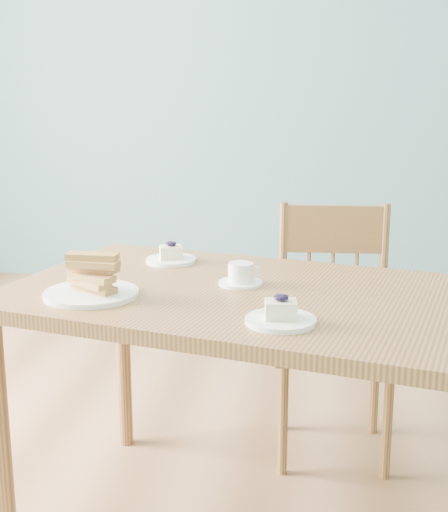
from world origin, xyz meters
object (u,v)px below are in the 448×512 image
object	(u,v)px
dining_table	(261,318)
dining_chair	(333,330)
cheesecake_plate_far	(171,257)
coffee_cup	(241,275)
biscotti_plate	(91,282)
cheesecake_plate_near	(281,316)

from	to	relation	value
dining_table	dining_chair	xyz separation A→B (m)	(0.20, 0.53, -0.21)
cheesecake_plate_far	coffee_cup	distance (m)	0.33
dining_chair	coffee_cup	xyz separation A→B (m)	(-0.26, -0.46, 0.30)
dining_chair	biscotti_plate	world-z (taller)	dining_chair
dining_chair	cheesecake_plate_near	world-z (taller)	dining_chair
cheesecake_plate_far	biscotti_plate	size ratio (longest dim) A/B	0.64
cheesecake_plate_near	coffee_cup	size ratio (longest dim) A/B	1.36
dining_table	cheesecake_plate_far	world-z (taller)	cheesecake_plate_far
cheesecake_plate_near	biscotti_plate	world-z (taller)	biscotti_plate
cheesecake_plate_near	biscotti_plate	xyz separation A→B (m)	(-0.49, 0.15, 0.02)
dining_chair	cheesecake_plate_near	size ratio (longest dim) A/B	5.21
dining_table	dining_chair	size ratio (longest dim) A/B	1.74
cheesecake_plate_near	cheesecake_plate_far	world-z (taller)	cheesecake_plate_near
cheesecake_plate_far	dining_chair	bearing A→B (deg)	25.68
cheesecake_plate_near	coffee_cup	xyz separation A→B (m)	(-0.12, 0.31, 0.01)
cheesecake_plate_far	biscotti_plate	world-z (taller)	biscotti_plate
dining_chair	biscotti_plate	size ratio (longest dim) A/B	3.50
cheesecake_plate_near	cheesecake_plate_far	distance (m)	0.64
biscotti_plate	dining_chair	bearing A→B (deg)	44.67
dining_chair	coffee_cup	distance (m)	0.61
dining_chair	cheesecake_plate_near	bearing A→B (deg)	-103.32
dining_chair	coffee_cup	world-z (taller)	dining_chair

